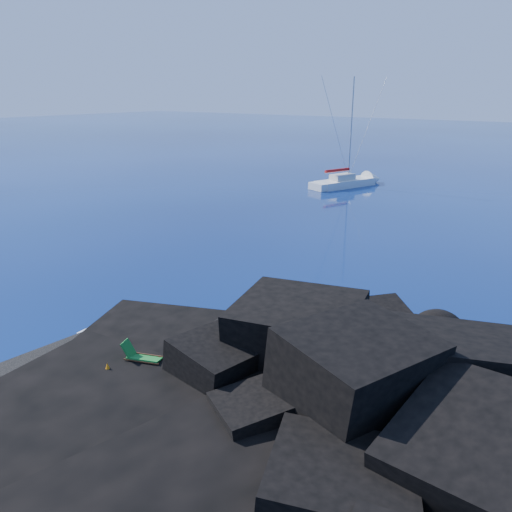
% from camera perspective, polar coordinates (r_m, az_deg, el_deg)
% --- Properties ---
extents(ground, '(400.00, 400.00, 0.00)m').
position_cam_1_polar(ground, '(24.80, -23.83, -10.25)').
color(ground, '#030D34').
rests_on(ground, ground).
extents(headland, '(24.00, 24.00, 3.60)m').
position_cam_1_polar(headland, '(18.62, 7.99, -18.93)').
color(headland, black).
rests_on(headland, ground).
extents(beach, '(9.08, 6.86, 0.70)m').
position_cam_1_polar(beach, '(21.68, -16.30, -13.64)').
color(beach, black).
rests_on(beach, ground).
extents(surf_foam, '(10.00, 8.00, 0.06)m').
position_cam_1_polar(surf_foam, '(23.93, -7.02, -9.75)').
color(surf_foam, white).
rests_on(surf_foam, ground).
extents(sailboat, '(6.70, 12.40, 12.87)m').
position_cam_1_polar(sailboat, '(62.74, 10.12, 7.81)').
color(sailboat, silver).
rests_on(sailboat, ground).
extents(deck_chair, '(1.76, 1.23, 1.11)m').
position_cam_1_polar(deck_chair, '(21.49, -12.67, -10.83)').
color(deck_chair, '#176A25').
rests_on(deck_chair, beach).
extents(towel, '(2.19, 1.07, 0.06)m').
position_cam_1_polar(towel, '(20.76, -9.66, -13.42)').
color(towel, silver).
rests_on(towel, beach).
extents(sunbather, '(1.57, 0.41, 0.21)m').
position_cam_1_polar(sunbather, '(20.69, -9.68, -13.10)').
color(sunbather, tan).
rests_on(sunbather, towel).
extents(marker_cone, '(0.36, 0.36, 0.54)m').
position_cam_1_polar(marker_cone, '(21.36, -16.59, -12.25)').
color(marker_cone, orange).
rests_on(marker_cone, beach).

